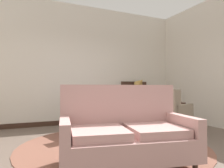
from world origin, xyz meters
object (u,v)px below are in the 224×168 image
(armchair_back_corner, at_px, (88,114))
(side_table, at_px, (171,115))
(armchair_near_window, at_px, (165,116))
(coffee_table, at_px, (113,125))
(gramophone, at_px, (139,84))
(sideboard, at_px, (137,104))
(porcelain_vase, at_px, (115,111))
(settee, at_px, (125,134))

(armchair_back_corner, distance_m, side_table, 1.77)
(armchair_near_window, relative_size, side_table, 1.48)
(coffee_table, height_order, armchair_near_window, armchair_near_window)
(armchair_back_corner, distance_m, gramophone, 2.31)
(side_table, bearing_deg, sideboard, 80.77)
(coffee_table, bearing_deg, side_table, 12.22)
(gramophone, bearing_deg, armchair_near_window, -106.49)
(armchair_back_corner, bearing_deg, porcelain_vase, 81.64)
(coffee_table, relative_size, side_table, 1.26)
(settee, xyz_separation_m, armchair_back_corner, (0.12, 1.94, 0.02))
(settee, distance_m, side_table, 2.07)
(coffee_table, bearing_deg, gramophone, 49.30)
(porcelain_vase, bearing_deg, side_table, 12.97)
(armchair_near_window, distance_m, gramophone, 2.09)
(coffee_table, bearing_deg, settee, -104.31)
(side_table, bearing_deg, coffee_table, -167.78)
(armchair_near_window, bearing_deg, settee, 105.30)
(porcelain_vase, relative_size, sideboard, 0.29)
(porcelain_vase, height_order, armchair_back_corner, armchair_back_corner)
(armchair_near_window, bearing_deg, sideboard, -35.39)
(armchair_near_window, bearing_deg, armchair_back_corner, 38.11)
(porcelain_vase, xyz_separation_m, side_table, (1.46, 0.34, -0.18))
(porcelain_vase, bearing_deg, armchair_near_window, 12.41)
(porcelain_vase, bearing_deg, coffee_table, 164.33)
(side_table, xyz_separation_m, gramophone, (0.35, 1.83, 0.68))
(armchair_back_corner, xyz_separation_m, gramophone, (1.95, 1.05, 0.67))
(armchair_near_window, bearing_deg, porcelain_vase, 81.69)
(settee, relative_size, armchair_back_corner, 1.62)
(settee, height_order, sideboard, sideboard)
(armchair_near_window, distance_m, sideboard, 2.05)
(armchair_back_corner, bearing_deg, gramophone, -166.67)
(settee, distance_m, sideboard, 3.68)
(settee, bearing_deg, coffee_table, 86.70)
(coffee_table, height_order, side_table, side_table)
(coffee_table, distance_m, settee, 0.86)
(coffee_table, relative_size, sideboard, 0.73)
(coffee_table, xyz_separation_m, gramophone, (1.86, 2.16, 0.73))
(armchair_back_corner, relative_size, side_table, 1.56)
(armchair_near_window, xyz_separation_m, sideboard, (0.52, 1.98, 0.09))
(side_table, height_order, sideboard, sideboard)
(side_table, xyz_separation_m, sideboard, (0.31, 1.92, 0.09))
(armchair_near_window, distance_m, armchair_back_corner, 1.62)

